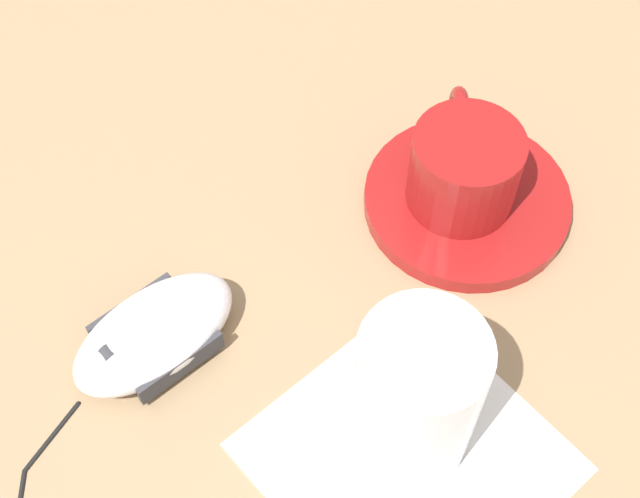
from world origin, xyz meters
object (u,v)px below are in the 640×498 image
object	(u,v)px
saucer	(467,201)
computer_mouse	(154,333)
drinking_glass	(416,395)
coffee_cup	(464,167)

from	to	relation	value
saucer	computer_mouse	distance (m)	0.24
saucer	computer_mouse	bearing A→B (deg)	167.37
computer_mouse	drinking_glass	size ratio (longest dim) A/B	1.02
drinking_glass	saucer	bearing A→B (deg)	32.59
saucer	coffee_cup	bearing A→B (deg)	122.70
coffee_cup	drinking_glass	size ratio (longest dim) A/B	0.81
coffee_cup	computer_mouse	xyz separation A→B (m)	(-0.23, 0.05, -0.02)
computer_mouse	saucer	bearing A→B (deg)	-12.63
computer_mouse	coffee_cup	bearing A→B (deg)	-11.44
coffee_cup	saucer	bearing A→B (deg)	-57.30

